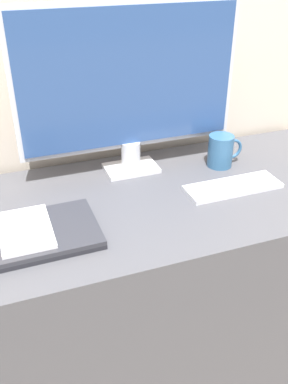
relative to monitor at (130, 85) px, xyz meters
The scene contains 6 objects.
desk 0.65m from the monitor, 90.27° to the right, with size 1.37×0.58×0.70m.
monitor is the anchor object (origin of this frame).
keyboard 0.42m from the monitor, 42.16° to the right, with size 0.29×0.10×0.01m.
laptop 0.50m from the monitor, 141.14° to the right, with size 0.30×0.21×0.02m.
ereader 0.51m from the monitor, 143.65° to the right, with size 0.12×0.19×0.01m.
coffee_mug 0.36m from the monitor, 14.36° to the right, with size 0.12×0.08×0.10m.
Camera 1 is at (-0.38, -0.73, 1.33)m, focal length 40.00 mm.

